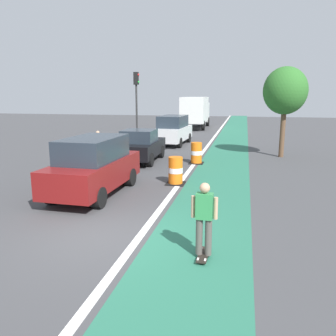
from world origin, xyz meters
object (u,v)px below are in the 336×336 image
Objects in this scene: street_tree_sidewalk at (285,91)px; traffic_barrel_front at (176,171)px; delivery_truck_down_block at (196,111)px; parked_suv_third at (173,130)px; traffic_light_corner at (136,94)px; pedestrian_crossing at (98,145)px; skateboarder_on_lane at (204,218)px; parked_suv_nearest at (94,166)px; traffic_barrel_mid at (196,153)px; parked_sedan_second at (140,146)px.

traffic_barrel_front is at bearing -122.66° from street_tree_sidewalk.
delivery_truck_down_block is 17.68m from street_tree_sidewalk.
parked_suv_third is 0.92× the size of traffic_light_corner.
traffic_light_corner is at bearing 92.45° from pedestrian_crossing.
parked_suv_nearest is at bearing 136.76° from skateboarder_on_lane.
delivery_truck_down_block is at bearing 98.11° from traffic_barrel_mid.
delivery_truck_down_block reaches higher than traffic_barrel_front.
pedestrian_crossing is at bearing 112.30° from parked_suv_nearest.
traffic_barrel_front is 0.14× the size of delivery_truck_down_block.
parked_suv_nearest is at bearing -90.78° from parked_suv_third.
traffic_light_corner reaches higher than skateboarder_on_lane.
parked_sedan_second is at bearing -177.98° from traffic_barrel_mid.
parked_suv_third is at bearing 69.09° from pedestrian_crossing.
delivery_truck_down_block is at bearing 89.87° from parked_suv_nearest.
street_tree_sidewalk is (4.46, 2.95, 3.14)m from traffic_barrel_mid.
traffic_barrel_front is (2.75, -4.26, -0.30)m from parked_sedan_second.
skateboarder_on_lane is 11.36m from parked_sedan_second.
street_tree_sidewalk is (10.04, -4.69, 0.17)m from traffic_light_corner.
delivery_truck_down_block is at bearing 96.06° from traffic_barrel_front.
parked_sedan_second is 19.15m from delivery_truck_down_block.
street_tree_sidewalk is at bearing 33.46° from traffic_barrel_mid.
skateboarder_on_lane is at bearing -76.17° from parked_suv_third.
traffic_barrel_front is 0.22× the size of street_tree_sidewalk.
delivery_truck_down_block is at bearing 82.58° from pedestrian_crossing.
parked_suv_third reaches higher than skateboarder_on_lane.
traffic_light_corner is at bearing 108.58° from parked_sedan_second.
parked_suv_third is 8.35m from street_tree_sidewalk.
parked_sedan_second is 8.52m from street_tree_sidewalk.
delivery_truck_down_block is (-4.32, 29.51, 0.94)m from skateboarder_on_lane.
skateboarder_on_lane is 0.36× the size of parked_suv_nearest.
parked_suv_third is at bearing 86.71° from parked_sedan_second.
traffic_barrel_mid is 0.68× the size of pedestrian_crossing.
skateboarder_on_lane is 0.33× the size of traffic_light_corner.
delivery_truck_down_block reaches higher than pedestrian_crossing.
delivery_truck_down_block reaches higher than skateboarder_on_lane.
traffic_barrel_front is 1.00× the size of traffic_barrel_mid.
skateboarder_on_lane is 29.84m from delivery_truck_down_block.
pedestrian_crossing is 0.32× the size of street_tree_sidewalk.
delivery_truck_down_block is at bearing 114.06° from street_tree_sidewalk.
street_tree_sidewalk reaches higher than pedestrian_crossing.
parked_sedan_second is at bearing -93.29° from parked_suv_third.
traffic_barrel_mid is at bearing 98.72° from skateboarder_on_lane.
parked_sedan_second is 0.88× the size of parked_suv_third.
parked_sedan_second reaches higher than skateboarder_on_lane.
parked_suv_third is 4.31× the size of traffic_barrel_front.
parked_suv_third is 2.92× the size of pedestrian_crossing.
skateboarder_on_lane is 6.01m from parked_suv_nearest.
parked_suv_nearest is 25.41m from delivery_truck_down_block.
traffic_barrel_front is at bearing -83.94° from delivery_truck_down_block.
pedestrian_crossing is (-2.53, -19.38, -0.98)m from delivery_truck_down_block.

